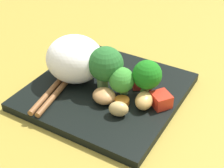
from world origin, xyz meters
TOP-DOWN VIEW (x-y plane):
  - ground_plane at (0.00, 0.00)cm, footprint 110.00×110.00cm
  - square_plate at (0.00, 0.00)cm, footprint 24.07×24.07cm
  - rice_mound at (0.14, -5.81)cm, footprint 9.59×10.08cm
  - broccoli_floret_0 at (0.75, 3.19)cm, footprint 3.96×3.96cm
  - broccoli_floret_1 at (0.47, -0.39)cm, footprint 5.57×5.57cm
  - broccoli_floret_2 at (-1.01, 6.54)cm, footprint 4.50×4.50cm
  - carrot_slice_0 at (-2.04, 8.80)cm, footprint 2.95×2.95cm
  - carrot_slice_1 at (-2.01, 1.68)cm, footprint 3.62×3.62cm
  - carrot_slice_2 at (2.34, 4.09)cm, footprint 2.63×2.63cm
  - pepper_chunk_0 at (-3.43, 4.73)cm, footprint 4.09×4.15cm
  - pepper_chunk_1 at (-0.02, 9.44)cm, footprint 3.78×3.81cm
  - chicken_piece_0 at (1.54, 7.37)cm, footprint 4.04×3.30cm
  - chicken_piece_1 at (5.05, 4.92)cm, footprint 2.91×3.41cm
  - chicken_piece_2 at (3.31, 1.50)cm, footprint 4.34×4.52cm
  - chopstick_pair at (0.68, -7.11)cm, footprint 21.53×5.09cm

SIDE VIEW (x-z plane):
  - ground_plane at x=0.00cm, z-range -2.00..0.00cm
  - square_plate at x=0.00cm, z-range 0.00..1.34cm
  - carrot_slice_0 at x=-2.04cm, z-range 1.34..1.82cm
  - carrot_slice_1 at x=-2.01cm, z-range 1.34..2.08cm
  - carrot_slice_2 at x=2.34cm, z-range 1.34..2.09cm
  - chopstick_pair at x=0.68cm, z-range 1.34..2.23cm
  - pepper_chunk_0 at x=-3.43cm, z-range 1.34..2.84cm
  - pepper_chunk_1 at x=-0.02cm, z-range 1.34..3.40cm
  - chicken_piece_2 at x=3.31cm, z-range 1.34..3.53cm
  - chicken_piece_1 at x=5.05cm, z-range 1.34..3.61cm
  - chicken_piece_0 at x=1.54cm, z-range 1.34..3.66cm
  - broccoli_floret_0 at x=0.75cm, z-range 1.73..6.82cm
  - rice_mound at x=0.14cm, z-range 1.34..9.01cm
  - broccoli_floret_2 at x=-1.01cm, z-range 2.08..8.47cm
  - broccoli_floret_1 at x=0.47cm, z-range 2.03..9.44cm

